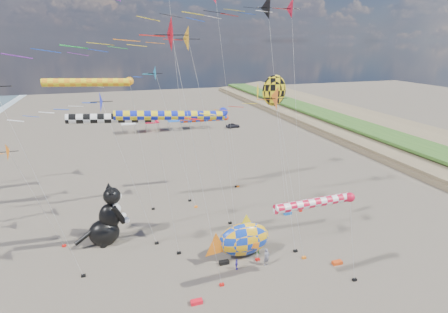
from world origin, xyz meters
name	(u,v)px	position (x,y,z in m)	size (l,w,h in m)	color
delta_kite_1	(145,78)	(-5.35, 21.00, 15.44)	(9.93, 1.73, 16.71)	#1D8DC5
delta_kite_2	(279,11)	(7.17, 16.23, 21.79)	(12.34, 2.23, 23.26)	red
delta_kite_3	(259,9)	(5.24, 16.54, 21.88)	(14.45, 2.60, 23.48)	black
delta_kite_4	(108,107)	(-9.16, 14.39, 13.86)	(9.22, 2.03, 15.20)	#1F2CD7
delta_kite_5	(275,105)	(3.06, 7.81, 14.45)	(9.96, 2.14, 15.83)	orange
delta_kite_6	(154,39)	(-5.96, 6.53, 19.21)	(12.32, 2.37, 20.70)	red
delta_kite_8	(184,42)	(-2.20, 16.01, 19.02)	(12.70, 2.41, 20.52)	#FFA81A
windsock_1	(117,119)	(-8.54, 12.07, 13.26)	(8.30, 0.80, 13.72)	black
windsock_2	(176,116)	(-4.13, 10.45, 13.54)	(10.18, 0.76, 13.97)	#1222B8
windsock_3	(92,83)	(-10.57, 22.02, 15.04)	(10.02, 0.87, 15.53)	#FF9B15
windsock_4	(318,203)	(4.84, 3.74, 7.83)	(8.01, 0.73, 8.25)	red
windsock_5	(207,119)	(2.26, 25.32, 9.75)	(7.57, 0.70, 10.17)	red
angelfish_kite	(272,92)	(4.28, 11.00, 14.93)	(3.74, 3.02, 16.38)	yellow
cat_inflatable	(106,215)	(-10.43, 16.26, 3.02)	(4.47, 2.24, 6.04)	black
fish_inflatable	(243,239)	(1.45, 9.85, 1.83)	(6.57, 2.67, 4.32)	#133BBA
person_adult	(266,257)	(2.97, 7.97, 0.84)	(0.61, 0.40, 1.67)	gray
child_green	(258,248)	(2.96, 9.76, 0.62)	(0.60, 0.47, 1.24)	#288525
child_blue	(237,264)	(0.24, 8.21, 0.51)	(0.59, 0.25, 1.01)	#2F25A9
kite_bag_0	(288,213)	(9.32, 16.05, 0.15)	(0.90, 0.44, 0.30)	blue
kite_bag_1	(197,302)	(-4.09, 5.16, 0.15)	(0.90, 0.44, 0.30)	red
kite_bag_2	(224,262)	(-0.56, 9.28, 0.15)	(0.90, 0.44, 0.30)	black
kite_bag_3	(337,263)	(9.11, 6.16, 0.15)	(0.90, 0.44, 0.30)	#E24613
tent_row	(163,117)	(1.50, 60.00, 3.15)	(19.20, 4.20, 3.80)	silver
parked_car	(233,126)	(17.16, 58.00, 0.54)	(1.28, 3.17, 1.08)	#26262D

